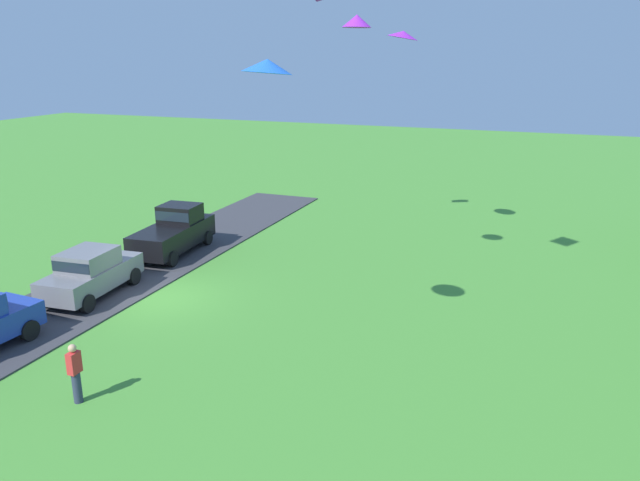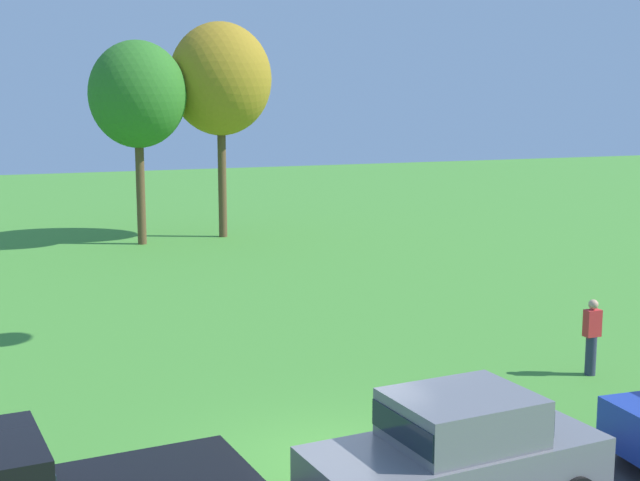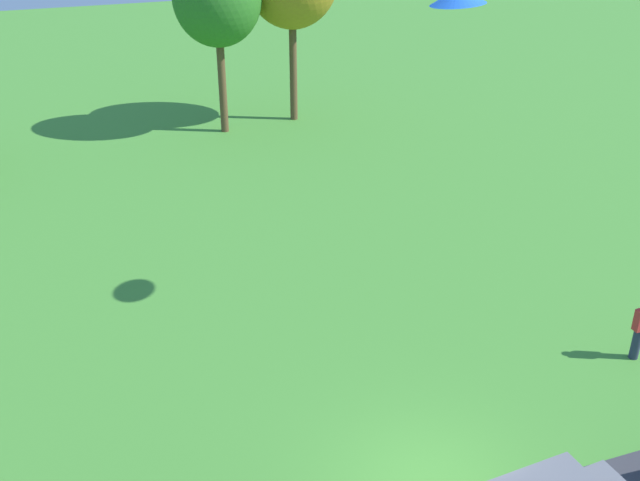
{
  "view_description": "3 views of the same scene",
  "coord_description": "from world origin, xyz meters",
  "px_view_note": "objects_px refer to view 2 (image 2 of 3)",
  "views": [
    {
      "loc": [
        18.58,
        13.82,
        9.06
      ],
      "look_at": [
        0.18,
        6.65,
        3.1
      ],
      "focal_mm": 35.0,
      "sensor_mm": 36.0,
      "label": 1
    },
    {
      "loc": [
        -5.52,
        -13.13,
        6.14
      ],
      "look_at": [
        1.36,
        4.17,
        3.09
      ],
      "focal_mm": 50.0,
      "sensor_mm": 36.0,
      "label": 2
    },
    {
      "loc": [
        -6.02,
        -10.01,
        11.76
      ],
      "look_at": [
        -0.12,
        6.6,
        2.63
      ],
      "focal_mm": 42.0,
      "sensor_mm": 36.0,
      "label": 3
    }
  ],
  "objects_px": {
    "car_sedan_by_flagpole": "(457,452)",
    "person_beside_suv": "(592,336)",
    "tree_lone_near": "(220,80)",
    "tree_far_right": "(138,95)"
  },
  "relations": [
    {
      "from": "person_beside_suv",
      "to": "tree_lone_near",
      "type": "height_order",
      "value": "tree_lone_near"
    },
    {
      "from": "tree_far_right",
      "to": "tree_lone_near",
      "type": "distance_m",
      "value": 3.78
    },
    {
      "from": "car_sedan_by_flagpole",
      "to": "person_beside_suv",
      "type": "bearing_deg",
      "value": 37.89
    },
    {
      "from": "person_beside_suv",
      "to": "tree_far_right",
      "type": "relative_size",
      "value": 0.21
    },
    {
      "from": "car_sedan_by_flagpole",
      "to": "tree_far_right",
      "type": "bearing_deg",
      "value": 89.37
    },
    {
      "from": "tree_lone_near",
      "to": "car_sedan_by_flagpole",
      "type": "bearing_deg",
      "value": -98.39
    },
    {
      "from": "car_sedan_by_flagpole",
      "to": "tree_far_right",
      "type": "height_order",
      "value": "tree_far_right"
    },
    {
      "from": "car_sedan_by_flagpole",
      "to": "tree_lone_near",
      "type": "xyz_separation_m",
      "value": [
        3.95,
        26.8,
        5.74
      ]
    },
    {
      "from": "car_sedan_by_flagpole",
      "to": "tree_far_right",
      "type": "xyz_separation_m",
      "value": [
        0.29,
        26.15,
        5.09
      ]
    },
    {
      "from": "person_beside_suv",
      "to": "tree_far_right",
      "type": "height_order",
      "value": "tree_far_right"
    }
  ]
}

